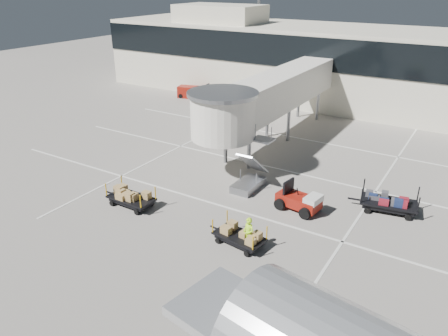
{
  "coord_description": "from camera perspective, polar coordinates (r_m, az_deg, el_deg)",
  "views": [
    {
      "loc": [
        10.96,
        -18.14,
        13.01
      ],
      "look_at": [
        -2.17,
        3.17,
        2.0
      ],
      "focal_mm": 35.0,
      "sensor_mm": 36.0,
      "label": 1
    }
  ],
  "objects": [
    {
      "name": "ground_worker",
      "position": [
        22.74,
        3.21,
        -8.51
      ],
      "size": [
        0.73,
        0.56,
        1.77
      ],
      "primitive_type": "imported",
      "rotation": [
        0.0,
        0.0,
        -0.24
      ],
      "color": "#AAEF19",
      "rests_on": "ground"
    },
    {
      "name": "jet_bridge",
      "position": [
        34.98,
        5.37,
        9.2
      ],
      "size": [
        5.7,
        20.4,
        6.03
      ],
      "color": "white",
      "rests_on": "ground"
    },
    {
      "name": "belt_loader",
      "position": [
        51.64,
        -4.1,
        9.85
      ],
      "size": [
        3.8,
        2.21,
        1.73
      ],
      "rotation": [
        0.0,
        0.0,
        0.26
      ],
      "color": "maroon",
      "rests_on": "ground"
    },
    {
      "name": "suitcase_cart",
      "position": [
        28.05,
        20.53,
        -4.22
      ],
      "size": [
        4.1,
        2.19,
        1.57
      ],
      "rotation": [
        0.0,
        0.0,
        0.18
      ],
      "color": "black",
      "rests_on": "ground"
    },
    {
      "name": "terminal",
      "position": [
        50.18,
        18.53,
        12.34
      ],
      "size": [
        64.0,
        12.11,
        15.2
      ],
      "color": "beige",
      "rests_on": "ground"
    },
    {
      "name": "ground",
      "position": [
        24.87,
        0.42,
        -7.8
      ],
      "size": [
        140.0,
        140.0,
        0.0
      ],
      "primitive_type": "plane",
      "color": "#9E978D",
      "rests_on": "ground"
    },
    {
      "name": "baggage_tug",
      "position": [
        26.73,
        9.85,
        -4.22
      ],
      "size": [
        2.81,
        2.02,
        1.74
      ],
      "rotation": [
        0.0,
        0.0,
        -0.15
      ],
      "color": "maroon",
      "rests_on": "ground"
    },
    {
      "name": "box_cart_near",
      "position": [
        23.12,
        2.03,
        -9.0
      ],
      "size": [
        3.43,
        1.71,
        1.32
      ],
      "rotation": [
        0.0,
        0.0,
        -0.13
      ],
      "color": "black",
      "rests_on": "ground"
    },
    {
      "name": "lane_markings",
      "position": [
        32.54,
        7.96,
        -0.05
      ],
      "size": [
        40.0,
        30.0,
        0.02
      ],
      "color": "silver",
      "rests_on": "ground"
    },
    {
      "name": "box_cart_far",
      "position": [
        27.38,
        -11.99,
        -3.82
      ],
      "size": [
        3.63,
        1.51,
        1.42
      ],
      "rotation": [
        0.0,
        0.0,
        -0.02
      ],
      "color": "black",
      "rests_on": "ground"
    }
  ]
}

